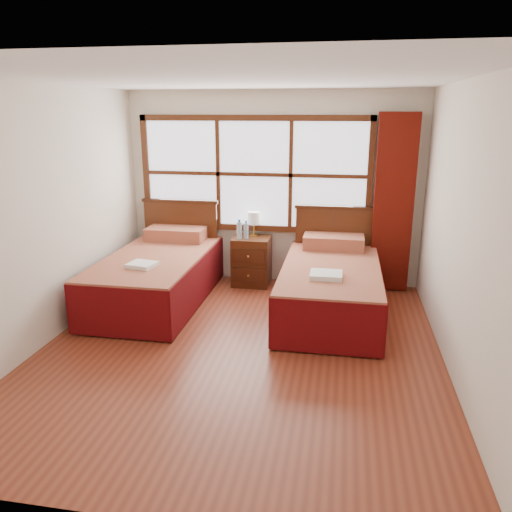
# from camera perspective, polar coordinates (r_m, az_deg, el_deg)

# --- Properties ---
(floor) EXTENTS (4.50, 4.50, 0.00)m
(floor) POSITION_cam_1_polar(r_m,az_deg,el_deg) (5.14, -1.90, -10.66)
(floor) COLOR brown
(floor) RESTS_ON ground
(ceiling) EXTENTS (4.50, 4.50, 0.00)m
(ceiling) POSITION_cam_1_polar(r_m,az_deg,el_deg) (4.59, -2.22, 19.65)
(ceiling) COLOR white
(ceiling) RESTS_ON wall_back
(wall_back) EXTENTS (4.00, 0.00, 4.00)m
(wall_back) POSITION_cam_1_polar(r_m,az_deg,el_deg) (6.88, 1.91, 7.66)
(wall_back) COLOR silver
(wall_back) RESTS_ON floor
(wall_left) EXTENTS (0.00, 4.50, 4.50)m
(wall_left) POSITION_cam_1_polar(r_m,az_deg,el_deg) (5.47, -23.04, 4.14)
(wall_left) COLOR silver
(wall_left) RESTS_ON floor
(wall_right) EXTENTS (0.00, 4.50, 4.50)m
(wall_right) POSITION_cam_1_polar(r_m,az_deg,el_deg) (4.71, 22.49, 2.42)
(wall_right) COLOR silver
(wall_right) RESTS_ON floor
(window) EXTENTS (3.16, 0.06, 1.56)m
(window) POSITION_cam_1_polar(r_m,az_deg,el_deg) (6.85, -0.21, 9.32)
(window) COLOR white
(window) RESTS_ON wall_back
(curtain) EXTENTS (0.50, 0.16, 2.30)m
(curtain) POSITION_cam_1_polar(r_m,az_deg,el_deg) (6.72, 15.42, 5.76)
(curtain) COLOR #5D1109
(curtain) RESTS_ON wall_back
(bed_left) EXTENTS (1.16, 2.25, 1.13)m
(bed_left) POSITION_cam_1_polar(r_m,az_deg,el_deg) (6.43, -11.07, -2.02)
(bed_left) COLOR #3A1A0C
(bed_left) RESTS_ON floor
(bed_right) EXTENTS (1.14, 2.21, 1.11)m
(bed_right) POSITION_cam_1_polar(r_m,az_deg,el_deg) (6.02, 8.53, -3.23)
(bed_right) COLOR #3A1A0C
(bed_right) RESTS_ON floor
(nightstand) EXTENTS (0.50, 0.49, 0.67)m
(nightstand) POSITION_cam_1_polar(r_m,az_deg,el_deg) (6.88, -0.50, -0.57)
(nightstand) COLOR #48220F
(nightstand) RESTS_ON floor
(towels_left) EXTENTS (0.34, 0.31, 0.05)m
(towels_left) POSITION_cam_1_polar(r_m,az_deg,el_deg) (5.87, -12.90, -0.98)
(towels_left) COLOR white
(towels_left) RESTS_ON bed_left
(towels_right) EXTENTS (0.35, 0.30, 0.05)m
(towels_right) POSITION_cam_1_polar(r_m,az_deg,el_deg) (5.45, 8.02, -2.16)
(towels_right) COLOR white
(towels_right) RESTS_ON bed_right
(lamp) EXTENTS (0.17, 0.17, 0.34)m
(lamp) POSITION_cam_1_polar(r_m,az_deg,el_deg) (6.84, -0.25, 4.28)
(lamp) COLOR gold
(lamp) RESTS_ON nightstand
(bottle_near) EXTENTS (0.07, 0.07, 0.27)m
(bottle_near) POSITION_cam_1_polar(r_m,az_deg,el_deg) (6.69, -1.92, 2.99)
(bottle_near) COLOR #A4C0D3
(bottle_near) RESTS_ON nightstand
(bottle_far) EXTENTS (0.07, 0.07, 0.25)m
(bottle_far) POSITION_cam_1_polar(r_m,az_deg,el_deg) (6.72, -1.15, 2.96)
(bottle_far) COLOR #A4C0D3
(bottle_far) RESTS_ON nightstand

